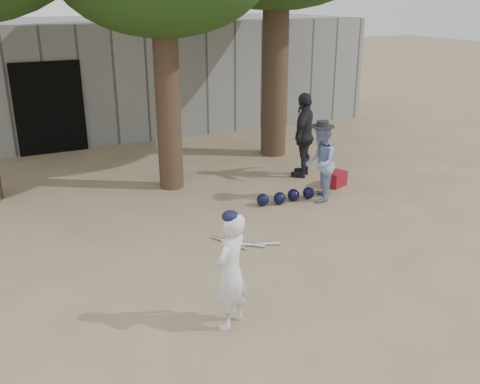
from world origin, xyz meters
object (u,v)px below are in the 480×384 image
spectator_blue (320,163)px  spectator_dark (304,135)px  boy_player (231,271)px  red_bag (335,179)px

spectator_blue → spectator_dark: size_ratio=0.82×
boy_player → red_bag: 5.31m
boy_player → spectator_dark: bearing=-165.2°
spectator_dark → red_bag: 1.16m
boy_player → spectator_dark: 5.73m
spectator_blue → spectator_dark: spectator_dark is taller
boy_player → spectator_blue: size_ratio=0.98×
spectator_blue → red_bag: bearing=162.0°
boy_player → spectator_dark: (3.70, 4.37, 0.18)m
boy_player → red_bag: boy_player is taller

